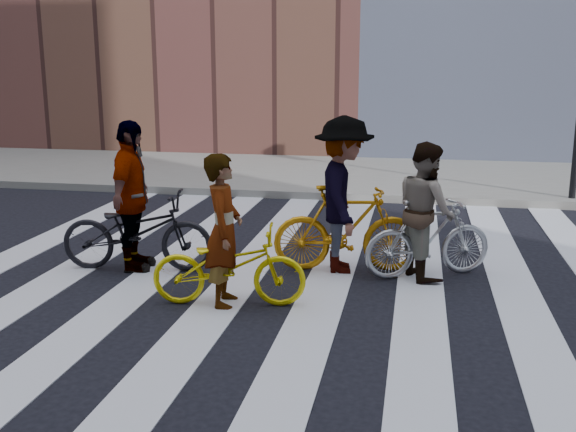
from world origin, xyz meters
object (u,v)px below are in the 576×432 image
(rider_left, at_px, (224,231))
(rider_mid, at_px, (426,210))
(bike_yellow_right, at_px, (347,229))
(bike_silver_mid, at_px, (428,238))
(rider_right, at_px, (343,195))
(bike_dark_rear, at_px, (137,231))
(bike_yellow_left, at_px, (229,266))
(rider_rear, at_px, (132,197))

(rider_left, height_order, rider_mid, rider_mid)
(bike_yellow_right, bearing_deg, rider_mid, -101.89)
(bike_silver_mid, relative_size, bike_yellow_right, 0.89)
(bike_silver_mid, xyz_separation_m, rider_right, (-1.07, 0.05, 0.49))
(bike_dark_rear, relative_size, rider_right, 0.98)
(bike_yellow_right, xyz_separation_m, bike_dark_rear, (-2.63, -0.46, -0.05))
(bike_dark_rear, relative_size, rider_left, 1.16)
(bike_silver_mid, height_order, bike_dark_rear, bike_dark_rear)
(rider_left, distance_m, rider_right, 1.86)
(bike_dark_rear, bearing_deg, rider_left, -131.37)
(bike_silver_mid, height_order, bike_yellow_right, bike_yellow_right)
(rider_left, distance_m, rider_mid, 2.58)
(rider_left, relative_size, rider_right, 0.85)
(bike_dark_rear, height_order, rider_mid, rider_mid)
(rider_right, bearing_deg, rider_mid, -101.76)
(bike_yellow_left, xyz_separation_m, rider_left, (-0.05, 0.00, 0.40))
(bike_yellow_left, height_order, rider_right, rider_right)
(rider_right, bearing_deg, bike_yellow_right, -99.21)
(rider_mid, distance_m, rider_right, 1.03)
(bike_silver_mid, bearing_deg, rider_mid, 65.56)
(bike_yellow_left, distance_m, rider_rear, 1.91)
(bike_yellow_left, height_order, rider_left, rider_left)
(bike_yellow_left, relative_size, rider_mid, 1.00)
(bike_yellow_left, xyz_separation_m, bike_yellow_right, (1.14, 1.46, 0.11))
(rider_mid, bearing_deg, rider_left, 98.91)
(rider_rear, bearing_deg, bike_dark_rear, -96.72)
(bike_yellow_left, bearing_deg, rider_right, -44.19)
(bike_dark_rear, height_order, rider_rear, rider_rear)
(bike_yellow_left, bearing_deg, bike_dark_rear, 48.65)
(rider_left, xyz_separation_m, rider_right, (1.14, 1.46, 0.15))
(bike_yellow_left, xyz_separation_m, rider_rear, (-1.55, 1.00, 0.52))
(bike_yellow_left, relative_size, bike_silver_mid, 1.02)
(rider_left, bearing_deg, bike_dark_rear, 47.75)
(bike_dark_rear, xyz_separation_m, rider_mid, (3.60, 0.42, 0.33))
(bike_yellow_left, relative_size, rider_right, 0.85)
(bike_yellow_left, distance_m, rider_left, 0.40)
(rider_left, bearing_deg, bike_silver_mid, -64.85)
(rider_right, bearing_deg, bike_dark_rear, 90.97)
(bike_silver_mid, bearing_deg, rider_right, 63.13)
(rider_left, bearing_deg, rider_rear, 48.65)
(bike_dark_rear, bearing_deg, rider_rear, 83.28)
(bike_yellow_right, distance_m, rider_right, 0.43)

